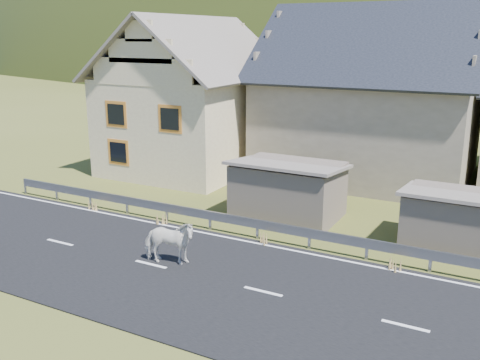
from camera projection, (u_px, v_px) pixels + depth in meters
The scene contains 10 objects.
ground at pixel (263, 293), 15.36m from camera, with size 160.00×160.00×0.00m, color #404615.
road at pixel (263, 292), 15.36m from camera, with size 60.00×7.00×0.04m, color black.
lane_markings at pixel (263, 291), 15.35m from camera, with size 60.00×6.60×0.01m, color silver.
guardrail at pixel (310, 234), 18.35m from camera, with size 28.10×0.09×0.75m.
shed_left at pixel (288, 191), 21.51m from camera, with size 4.30×3.30×2.40m, color #716356.
shed_right at pixel (459, 222), 18.17m from camera, with size 3.80×2.90×2.20m, color #716356.
house_cream at pixel (193, 88), 28.96m from camera, with size 7.80×9.80×8.30m.
house_stone_a at pixel (373, 86), 27.37m from camera, with size 10.80×9.80×8.90m.
conifer_patch at pixel (255, 39), 132.36m from camera, with size 76.00×50.00×28.00m, color black.
horse at pixel (169, 242), 17.02m from camera, with size 1.76×0.80×1.49m, color silver.
Camera 1 is at (5.96, -12.64, 7.19)m, focal length 40.00 mm.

